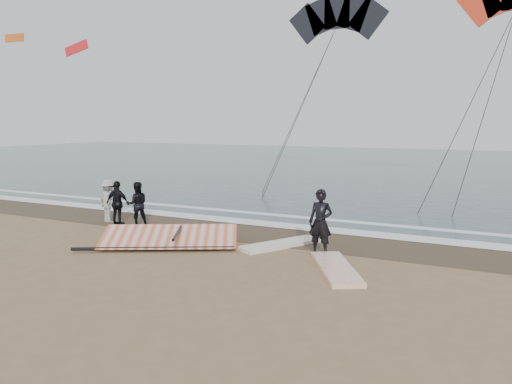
% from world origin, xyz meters
% --- Properties ---
extents(ground, '(120.00, 120.00, 0.00)m').
position_xyz_m(ground, '(0.00, 0.00, 0.00)').
color(ground, '#8C704C').
rests_on(ground, ground).
extents(sea, '(120.00, 54.00, 0.02)m').
position_xyz_m(sea, '(0.00, 33.00, 0.01)').
color(sea, '#233838').
rests_on(sea, ground).
extents(wet_sand, '(120.00, 2.80, 0.01)m').
position_xyz_m(wet_sand, '(0.00, 4.50, 0.01)').
color(wet_sand, '#4C3D2B').
rests_on(wet_sand, ground).
extents(foam_near, '(120.00, 0.90, 0.01)m').
position_xyz_m(foam_near, '(0.00, 5.90, 0.03)').
color(foam_near, white).
rests_on(foam_near, sea).
extents(foam_far, '(120.00, 0.45, 0.01)m').
position_xyz_m(foam_far, '(0.00, 7.60, 0.03)').
color(foam_far, white).
rests_on(foam_far, sea).
extents(man_main, '(0.68, 0.46, 1.83)m').
position_xyz_m(man_main, '(1.81, 2.82, 0.92)').
color(man_main, black).
rests_on(man_main, ground).
extents(board_white, '(2.05, 2.80, 0.11)m').
position_xyz_m(board_white, '(2.64, 1.61, 0.06)').
color(board_white, white).
rests_on(board_white, ground).
extents(board_cream, '(1.91, 2.66, 0.11)m').
position_xyz_m(board_cream, '(0.45, 3.25, 0.06)').
color(board_cream, silver).
rests_on(board_cream, ground).
extents(trio_cluster, '(2.45, 1.00, 1.58)m').
position_xyz_m(trio_cluster, '(-5.97, 3.62, 0.79)').
color(trio_cluster, black).
rests_on(trio_cluster, ground).
extents(sail_rig, '(4.19, 3.49, 0.51)m').
position_xyz_m(sail_rig, '(-2.55, 1.92, 0.20)').
color(sail_rig, black).
rests_on(sail_rig, ground).
extents(kite_dark, '(7.05, 5.16, 13.88)m').
position_xyz_m(kite_dark, '(-3.62, 21.14, 9.83)').
color(kite_dark, black).
rests_on(kite_dark, ground).
extents(distant_kites, '(14.50, 2.12, 3.35)m').
position_xyz_m(distant_kites, '(-38.36, 29.00, 11.97)').
color(distant_kites, '#DC5719').
rests_on(distant_kites, ground).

